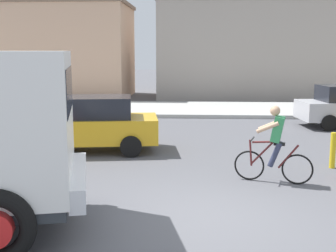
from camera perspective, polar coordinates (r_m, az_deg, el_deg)
ground_plane at (r=8.04m, az=4.82°, el=-11.56°), size 120.00×120.00×0.00m
sidewalk_far at (r=21.68m, az=3.81°, el=2.18°), size 80.00×5.00×0.16m
cyclist at (r=10.07m, az=13.49°, el=-2.31°), size 1.68×0.63×1.72m
car_far_side at (r=13.05m, az=-10.08°, el=0.31°), size 4.19×2.28×1.60m
pedestrian_near_kerb at (r=18.08m, az=-13.92°, el=2.86°), size 0.34×0.22×1.62m
bollard_far at (r=11.80m, az=20.41°, el=-2.96°), size 0.14×0.14×0.90m
building_corner_left at (r=29.30m, az=-16.06°, el=9.27°), size 11.35×5.97×5.75m
building_mid_block at (r=29.55m, az=10.84°, el=9.68°), size 12.17×7.49×5.96m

